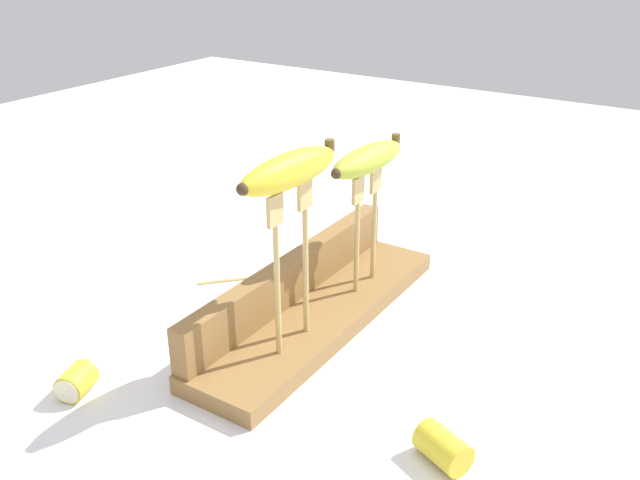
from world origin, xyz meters
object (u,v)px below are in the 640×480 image
banana_chunk_near (442,447)px  banana_chunk_far (76,382)px  fork_stand_left (291,254)px  banana_raised_right (368,159)px  banana_raised_left (290,170)px  fork_stand_right (366,218)px  fork_fallen_far (265,275)px

banana_chunk_near → banana_chunk_far: 0.42m
fork_stand_left → banana_chunk_far: bearing=139.5°
banana_raised_right → fork_stand_left: bearing=-180.0°
banana_raised_left → fork_stand_right: bearing=-0.0°
fork_stand_right → banana_raised_left: bearing=180.0°
fork_stand_left → fork_fallen_far: 0.27m
fork_stand_left → fork_stand_right: 0.18m
fork_stand_right → banana_raised_left: 0.22m
banana_raised_right → banana_chunk_near: banana_raised_right is taller
banana_raised_left → fork_fallen_far: bearing=46.2°
fork_stand_left → fork_fallen_far: bearing=46.2°
fork_stand_left → banana_chunk_far: size_ratio=4.09×
fork_stand_left → banana_chunk_far: 0.29m
fork_stand_right → banana_chunk_near: fork_stand_right is taller
banana_raised_left → banana_chunk_near: size_ratio=2.53×
fork_stand_left → banana_raised_left: banana_raised_left is taller
banana_raised_right → banana_chunk_far: size_ratio=3.18×
banana_chunk_near → fork_fallen_far: bearing=60.4°
banana_raised_right → banana_chunk_near: size_ratio=2.46×
fork_fallen_far → banana_chunk_far: banana_chunk_far is taller
fork_stand_right → banana_raised_right: bearing=176.4°
fork_stand_right → banana_chunk_far: fork_stand_right is taller
banana_chunk_near → fork_stand_left: bearing=73.4°
banana_raised_right → banana_chunk_far: banana_raised_right is taller
fork_stand_left → banana_chunk_near: fork_stand_left is taller
fork_stand_right → fork_stand_left: bearing=180.0°
banana_raised_left → banana_chunk_far: size_ratio=3.27×
fork_stand_right → banana_chunk_near: bearing=-137.1°
fork_stand_left → banana_chunk_far: fork_stand_left is taller
banana_raised_left → fork_fallen_far: size_ratio=1.29×
banana_raised_left → banana_chunk_near: bearing=-106.5°
banana_chunk_far → fork_stand_left: bearing=-40.5°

